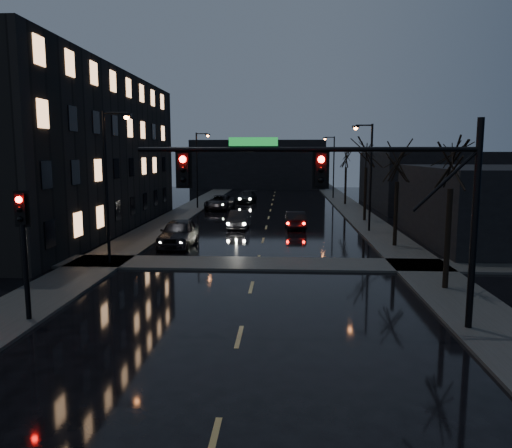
# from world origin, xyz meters

# --- Properties ---
(sidewalk_left) EXTENTS (3.00, 140.00, 0.12)m
(sidewalk_left) POSITION_xyz_m (-8.50, 35.00, 0.06)
(sidewalk_left) COLOR #2D2D2B
(sidewalk_left) RESTS_ON ground
(sidewalk_right) EXTENTS (3.00, 140.00, 0.12)m
(sidewalk_right) POSITION_xyz_m (8.50, 35.00, 0.06)
(sidewalk_right) COLOR #2D2D2B
(sidewalk_right) RESTS_ON ground
(sidewalk_cross) EXTENTS (40.00, 3.00, 0.12)m
(sidewalk_cross) POSITION_xyz_m (0.00, 18.50, 0.06)
(sidewalk_cross) COLOR #2D2D2B
(sidewalk_cross) RESTS_ON ground
(apartment_block) EXTENTS (12.00, 30.00, 12.00)m
(apartment_block) POSITION_xyz_m (-16.50, 30.00, 6.00)
(apartment_block) COLOR black
(apartment_block) RESTS_ON ground
(commercial_right_near) EXTENTS (10.00, 14.00, 5.00)m
(commercial_right_near) POSITION_xyz_m (15.50, 26.00, 2.50)
(commercial_right_near) COLOR black
(commercial_right_near) RESTS_ON ground
(commercial_right_far) EXTENTS (12.00, 18.00, 6.00)m
(commercial_right_far) POSITION_xyz_m (17.00, 48.00, 3.00)
(commercial_right_far) COLOR black
(commercial_right_far) RESTS_ON ground
(far_block) EXTENTS (22.00, 10.00, 8.00)m
(far_block) POSITION_xyz_m (-3.00, 78.00, 4.00)
(far_block) COLOR black
(far_block) RESTS_ON ground
(signal_mast) EXTENTS (11.11, 0.41, 7.00)m
(signal_mast) POSITION_xyz_m (3.85, 9.00, 4.87)
(signal_mast) COLOR black
(signal_mast) RESTS_ON ground
(signal_pole_left) EXTENTS (0.35, 0.41, 4.53)m
(signal_pole_left) POSITION_xyz_m (-7.50, 8.99, 3.01)
(signal_pole_left) COLOR black
(signal_pole_left) RESTS_ON ground
(tree_near) EXTENTS (3.52, 3.52, 8.08)m
(tree_near) POSITION_xyz_m (8.40, 14.00, 6.22)
(tree_near) COLOR black
(tree_near) RESTS_ON ground
(tree_mid_a) EXTENTS (3.30, 3.30, 7.58)m
(tree_mid_a) POSITION_xyz_m (8.40, 24.00, 5.83)
(tree_mid_a) COLOR black
(tree_mid_a) RESTS_ON ground
(tree_mid_b) EXTENTS (3.74, 3.74, 8.59)m
(tree_mid_b) POSITION_xyz_m (8.40, 36.00, 6.61)
(tree_mid_b) COLOR black
(tree_mid_b) RESTS_ON ground
(tree_far) EXTENTS (3.43, 3.43, 7.88)m
(tree_far) POSITION_xyz_m (8.40, 50.00, 6.06)
(tree_far) COLOR black
(tree_far) RESTS_ON ground
(streetlight_l_near) EXTENTS (1.53, 0.28, 8.00)m
(streetlight_l_near) POSITION_xyz_m (-7.58, 18.00, 4.77)
(streetlight_l_near) COLOR black
(streetlight_l_near) RESTS_ON ground
(streetlight_l_far) EXTENTS (1.53, 0.28, 8.00)m
(streetlight_l_far) POSITION_xyz_m (-7.58, 45.00, 4.77)
(streetlight_l_far) COLOR black
(streetlight_l_far) RESTS_ON ground
(streetlight_r_mid) EXTENTS (1.53, 0.28, 8.00)m
(streetlight_r_mid) POSITION_xyz_m (7.58, 30.00, 4.77)
(streetlight_r_mid) COLOR black
(streetlight_r_mid) RESTS_ON ground
(streetlight_r_far) EXTENTS (1.53, 0.28, 8.00)m
(streetlight_r_far) POSITION_xyz_m (7.58, 58.00, 4.77)
(streetlight_r_far) COLOR black
(streetlight_r_far) RESTS_ON ground
(oncoming_car_a) EXTENTS (2.09, 5.07, 1.72)m
(oncoming_car_a) POSITION_xyz_m (-5.28, 23.57, 0.86)
(oncoming_car_a) COLOR black
(oncoming_car_a) RESTS_ON ground
(oncoming_car_b) EXTENTS (1.58, 4.18, 1.36)m
(oncoming_car_b) POSITION_xyz_m (-2.15, 31.42, 0.68)
(oncoming_car_b) COLOR black
(oncoming_car_b) RESTS_ON ground
(oncoming_car_c) EXTENTS (3.02, 5.54, 1.47)m
(oncoming_car_c) POSITION_xyz_m (-5.37, 44.77, 0.74)
(oncoming_car_c) COLOR black
(oncoming_car_c) RESTS_ON ground
(oncoming_car_d) EXTENTS (2.53, 5.00, 1.39)m
(oncoming_car_d) POSITION_xyz_m (-3.10, 51.88, 0.70)
(oncoming_car_d) COLOR black
(oncoming_car_d) RESTS_ON ground
(lead_car) EXTENTS (1.68, 4.21, 1.36)m
(lead_car) POSITION_xyz_m (2.30, 31.63, 0.68)
(lead_car) COLOR black
(lead_car) RESTS_ON ground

